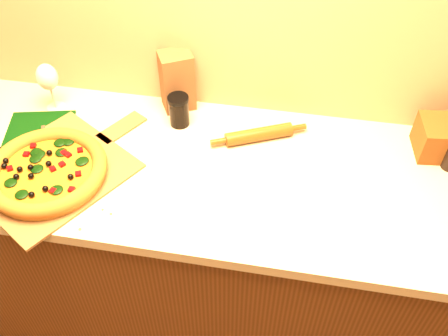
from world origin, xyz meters
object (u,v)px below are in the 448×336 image
pizza (47,171)px  dark_jar (179,110)px  wine_glass (47,78)px  cutting_board (35,142)px  pizza_peel (56,170)px  rolling_pin (259,134)px

pizza → dark_jar: bearing=43.7°
wine_glass → dark_jar: wine_glass is taller
cutting_board → pizza_peel: bearing=-54.6°
pizza_peel → rolling_pin: rolling_pin is taller
wine_glass → dark_jar: 0.47m
cutting_board → wine_glass: wine_glass is taller
cutting_board → rolling_pin: size_ratio=1.12×
dark_jar → wine_glass: bearing=179.4°
pizza_peel → pizza: (-0.01, -0.04, 0.03)m
rolling_pin → wine_glass: bearing=177.0°
pizza → rolling_pin: pizza is taller
pizza → rolling_pin: size_ratio=1.20×
rolling_pin → pizza_peel: bearing=-157.2°
wine_glass → rolling_pin: bearing=-3.0°
pizza → rolling_pin: (0.63, 0.30, -0.01)m
pizza → wine_glass: bearing=109.6°
pizza_peel → pizza: bearing=-73.2°
pizza → dark_jar: dark_jar is taller
pizza_peel → cutting_board: bearing=170.2°
pizza_peel → dark_jar: (0.34, 0.29, 0.05)m
wine_glass → cutting_board: bearing=-88.8°
pizza_peel → cutting_board: (-0.12, 0.11, 0.00)m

